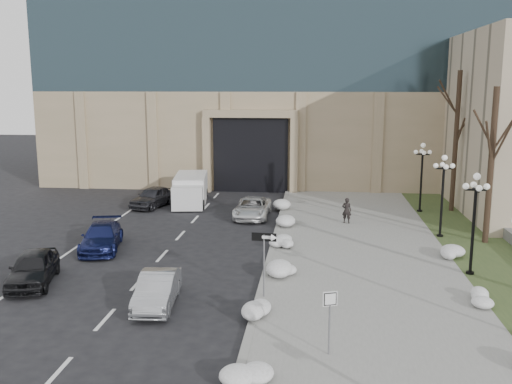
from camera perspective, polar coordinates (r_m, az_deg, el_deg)
sidewalk at (r=28.64m, az=10.45°, el=-6.82°), size 9.00×40.00×0.12m
curb at (r=28.63m, az=1.38°, el=-6.62°), size 0.30×40.00×0.14m
grass_strip at (r=29.89m, az=23.06°, el=-6.79°), size 4.00×40.00×0.10m
car_a at (r=26.89m, az=-21.41°, el=-7.08°), size 2.73×4.58×1.46m
car_b at (r=23.07m, az=-9.86°, el=-9.62°), size 1.73×4.07×1.31m
car_c at (r=31.23m, az=-15.19°, el=-4.36°), size 2.85×4.95×1.35m
car_d at (r=37.27m, az=-0.37°, el=-1.58°), size 2.24×4.71×1.30m
car_e at (r=41.13m, az=-10.29°, el=-0.48°), size 2.75×4.54×1.45m
pedestrian at (r=35.70m, az=9.06°, el=-1.83°), size 0.65×0.50×1.59m
box_truck at (r=41.94m, az=-6.58°, el=0.19°), size 3.01×6.55×2.01m
one_way_sign at (r=22.79m, az=1.23°, el=-5.33°), size 1.04×0.29×2.79m
keep_sign at (r=18.47m, az=7.39°, el=-11.56°), size 0.47×0.19×2.23m
snow_clump_b at (r=17.55m, az=-1.00°, el=-17.56°), size 1.10×1.60×0.36m
snow_clump_c at (r=21.89m, az=0.82°, el=-11.60°), size 1.10×1.60×0.36m
snow_clump_d at (r=26.21m, az=2.43°, el=-7.76°), size 1.10×1.60×0.36m
snow_clump_e at (r=30.50m, az=2.83°, el=-5.08°), size 1.10×1.60×0.36m
snow_clump_f at (r=35.04m, az=2.60°, el=-2.98°), size 1.10×1.60×0.36m
snow_clump_g at (r=38.90m, az=2.98°, el=-1.60°), size 1.10×1.60×0.36m
snow_clump_i at (r=24.41m, az=21.14°, el=-9.93°), size 1.10×1.60×0.36m
snow_clump_j at (r=30.27m, az=18.56°, el=-5.77°), size 1.10×1.60×0.36m
lamppost_b at (r=27.28m, az=21.01°, el=-1.70°), size 1.18×1.18×4.76m
lamppost_c at (r=33.48m, az=18.19°, el=0.68°), size 1.18×1.18×4.76m
lamppost_d at (r=39.77m, az=16.26°, el=2.32°), size 1.18×1.18×4.76m
tree_mid at (r=32.75m, az=22.58°, el=4.48°), size 3.20×3.20×8.50m
tree_far at (r=40.40m, az=19.46°, el=6.66°), size 3.20×3.20×9.50m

